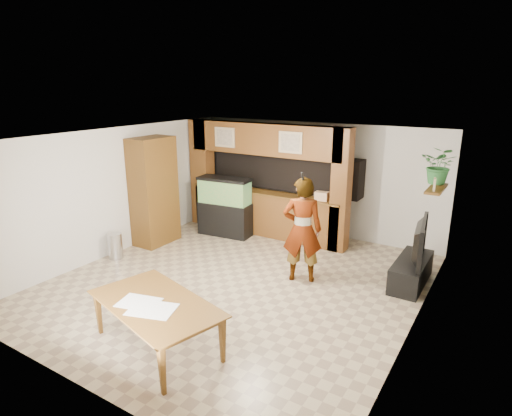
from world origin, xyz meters
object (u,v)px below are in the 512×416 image
Objects in this scene: aquarium at (225,207)px; television at (414,240)px; pantry_cabinet at (154,191)px; person at (302,230)px; dining_table at (155,326)px.

television is at bearing -10.76° from aquarium.
television is at bearing 8.98° from pantry_cabinet.
person is (-1.74, -0.87, 0.14)m from television.
television reaches higher than dining_table.
pantry_cabinet is 5.43m from television.
aquarium is at bearing 129.21° from dining_table.
pantry_cabinet is at bearing -24.52° from person.
pantry_cabinet is 1.24× the size of dining_table.
person reaches higher than television.
person reaches higher than dining_table.
person is 3.10m from dining_table.
pantry_cabinet reaches higher than dining_table.
person is at bearing -31.54° from aquarium.
pantry_cabinet is at bearing 91.19° from television.
person reaches higher than aquarium.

